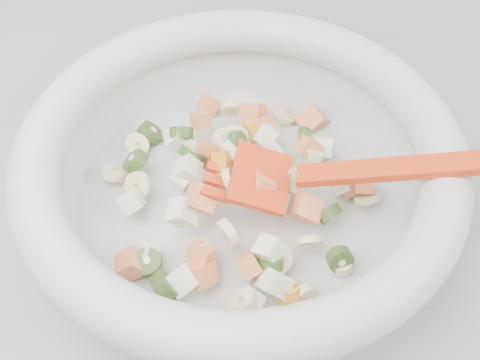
# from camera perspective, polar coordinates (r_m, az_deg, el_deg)

# --- Properties ---
(mixing_bowl) EXTENTS (0.46, 0.40, 0.14)m
(mixing_bowl) POSITION_cam_1_polar(r_m,az_deg,el_deg) (0.55, 0.03, 0.85)
(mixing_bowl) COLOR silver
(mixing_bowl) RESTS_ON counter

